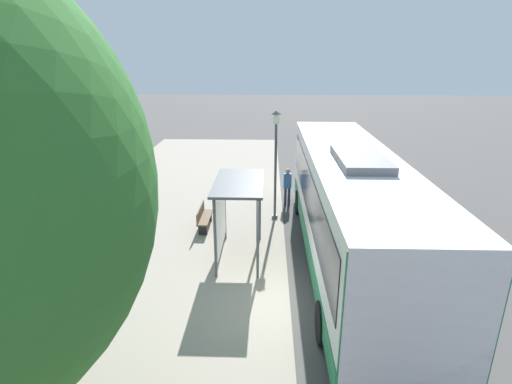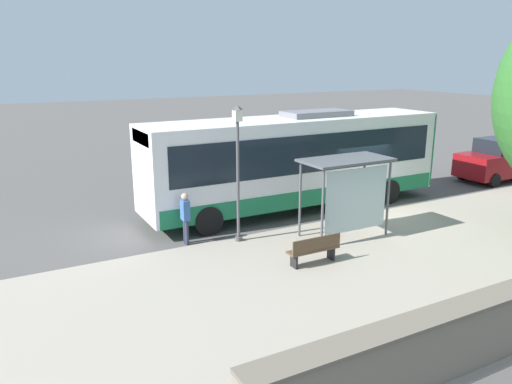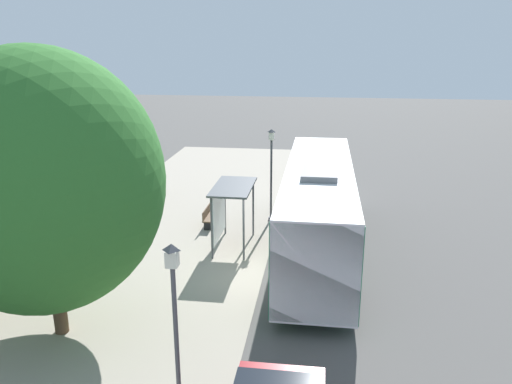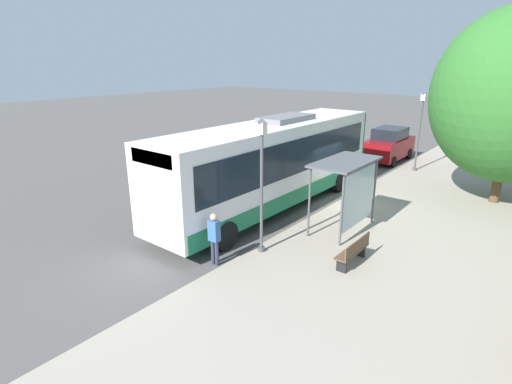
{
  "view_description": "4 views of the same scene",
  "coord_description": "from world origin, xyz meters",
  "px_view_note": "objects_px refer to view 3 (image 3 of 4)",
  "views": [
    {
      "loc": [
        -0.63,
        -9.31,
        6.4
      ],
      "look_at": [
        -1.08,
        4.84,
        1.53
      ],
      "focal_mm": 28.0,
      "sensor_mm": 36.0,
      "label": 1
    },
    {
      "loc": [
        -14.09,
        12.73,
        5.77
      ],
      "look_at": [
        -1.42,
        5.86,
        1.91
      ],
      "focal_mm": 35.0,
      "sensor_mm": 36.0,
      "label": 2
    },
    {
      "loc": [
        1.94,
        -16.41,
        8.29
      ],
      "look_at": [
        -0.64,
        2.82,
        2.35
      ],
      "focal_mm": 35.0,
      "sensor_mm": 36.0,
      "label": 3
    },
    {
      "loc": [
        -7.67,
        15.35,
        6.01
      ],
      "look_at": [
        0.1,
        5.65,
        1.92
      ],
      "focal_mm": 28.0,
      "sensor_mm": 36.0,
      "label": 4
    }
  ],
  "objects_px": {
    "bus": "(318,208)",
    "shade_tree": "(43,182)",
    "street_lamp_far": "(271,168)",
    "bus_shelter": "(230,197)",
    "street_lamp_near": "(176,325)",
    "bench": "(209,216)",
    "pedestrian": "(286,191)"
  },
  "relations": [
    {
      "from": "bus",
      "to": "street_lamp_far",
      "type": "height_order",
      "value": "street_lamp_far"
    },
    {
      "from": "bus_shelter",
      "to": "street_lamp_far",
      "type": "height_order",
      "value": "street_lamp_far"
    },
    {
      "from": "pedestrian",
      "to": "bench",
      "type": "distance_m",
      "value": 4.29
    },
    {
      "from": "street_lamp_near",
      "to": "street_lamp_far",
      "type": "relative_size",
      "value": 1.01
    },
    {
      "from": "street_lamp_near",
      "to": "bus_shelter",
      "type": "bearing_deg",
      "value": 94.31
    },
    {
      "from": "pedestrian",
      "to": "shade_tree",
      "type": "height_order",
      "value": "shade_tree"
    },
    {
      "from": "bus_shelter",
      "to": "bench",
      "type": "height_order",
      "value": "bus_shelter"
    },
    {
      "from": "bench",
      "to": "street_lamp_near",
      "type": "xyz_separation_m",
      "value": [
        2.18,
        -12.51,
        2.16
      ]
    },
    {
      "from": "street_lamp_far",
      "to": "shade_tree",
      "type": "height_order",
      "value": "shade_tree"
    },
    {
      "from": "pedestrian",
      "to": "bench",
      "type": "xyz_separation_m",
      "value": [
        -3.33,
        -2.65,
        -0.52
      ]
    },
    {
      "from": "street_lamp_near",
      "to": "street_lamp_far",
      "type": "height_order",
      "value": "street_lamp_near"
    },
    {
      "from": "bus",
      "to": "shade_tree",
      "type": "xyz_separation_m",
      "value": [
        -7.35,
        -6.66,
        2.65
      ]
    },
    {
      "from": "bench",
      "to": "street_lamp_far",
      "type": "distance_m",
      "value": 3.65
    },
    {
      "from": "bus",
      "to": "shade_tree",
      "type": "bearing_deg",
      "value": -137.83
    },
    {
      "from": "pedestrian",
      "to": "shade_tree",
      "type": "relative_size",
      "value": 0.21
    },
    {
      "from": "bus_shelter",
      "to": "bench",
      "type": "distance_m",
      "value": 3.15
    },
    {
      "from": "bus_shelter",
      "to": "pedestrian",
      "type": "relative_size",
      "value": 1.75
    },
    {
      "from": "pedestrian",
      "to": "street_lamp_near",
      "type": "relative_size",
      "value": 0.38
    },
    {
      "from": "street_lamp_far",
      "to": "bus_shelter",
      "type": "bearing_deg",
      "value": -112.11
    },
    {
      "from": "bus",
      "to": "pedestrian",
      "type": "distance_m",
      "value": 5.59
    },
    {
      "from": "bus_shelter",
      "to": "bus",
      "type": "bearing_deg",
      "value": -5.23
    },
    {
      "from": "shade_tree",
      "to": "bench",
      "type": "bearing_deg",
      "value": 75.7
    },
    {
      "from": "pedestrian",
      "to": "bench",
      "type": "bearing_deg",
      "value": -141.51
    },
    {
      "from": "bus_shelter",
      "to": "bench",
      "type": "bearing_deg",
      "value": 121.85
    },
    {
      "from": "pedestrian",
      "to": "shade_tree",
      "type": "bearing_deg",
      "value": -115.54
    },
    {
      "from": "bus",
      "to": "bus_shelter",
      "type": "xyz_separation_m",
      "value": [
        -3.59,
        0.33,
        0.18
      ]
    },
    {
      "from": "pedestrian",
      "to": "street_lamp_near",
      "type": "height_order",
      "value": "street_lamp_near"
    },
    {
      "from": "street_lamp_near",
      "to": "shade_tree",
      "type": "bearing_deg",
      "value": 144.42
    },
    {
      "from": "bus_shelter",
      "to": "shade_tree",
      "type": "xyz_separation_m",
      "value": [
        -3.77,
        -6.99,
        2.48
      ]
    },
    {
      "from": "bus_shelter",
      "to": "street_lamp_far",
      "type": "distance_m",
      "value": 3.62
    },
    {
      "from": "bus_shelter",
      "to": "pedestrian",
      "type": "distance_m",
      "value": 5.4
    },
    {
      "from": "bus",
      "to": "street_lamp_far",
      "type": "xyz_separation_m",
      "value": [
        -2.23,
        3.65,
        0.64
      ]
    }
  ]
}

